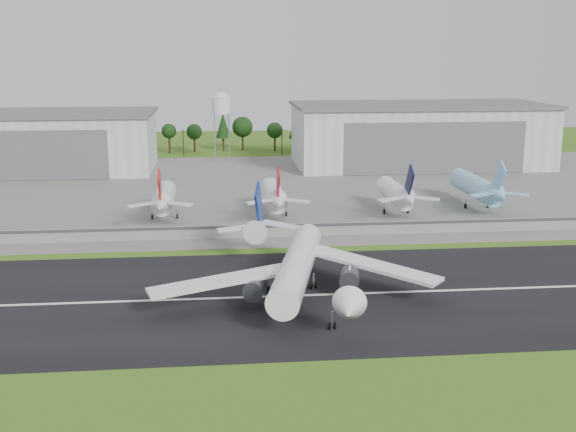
{
  "coord_description": "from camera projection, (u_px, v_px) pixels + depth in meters",
  "views": [
    {
      "loc": [
        -7.73,
        -122.01,
        46.94
      ],
      "look_at": [
        8.6,
        40.0,
        9.0
      ],
      "focal_mm": 45.0,
      "sensor_mm": 36.0,
      "label": 1
    }
  ],
  "objects": [
    {
      "name": "hangar_east",
      "position": [
        419.0,
        135.0,
        293.91
      ],
      "size": [
        102.0,
        47.0,
        25.2
      ],
      "color": "silver",
      "rests_on": "ground"
    },
    {
      "name": "water_tower",
      "position": [
        221.0,
        103.0,
        302.84
      ],
      "size": [
        8.4,
        8.4,
        29.4
      ],
      "color": "#99999E",
      "rests_on": "ground"
    },
    {
      "name": "parked_jet_skyblue",
      "position": [
        479.0,
        188.0,
        214.09
      ],
      "size": [
        7.36,
        37.29,
        17.02
      ],
      "color": "#87C5E9",
      "rests_on": "ground"
    },
    {
      "name": "blast_fence",
      "position": [
        248.0,
        231.0,
        182.51
      ],
      "size": [
        240.0,
        0.61,
        3.5
      ],
      "color": "gray",
      "rests_on": "ground"
    },
    {
      "name": "utility_poles",
      "position": [
        233.0,
        156.0,
        323.44
      ],
      "size": [
        230.0,
        3.0,
        12.0
      ],
      "primitive_type": null,
      "color": "black",
      "rests_on": "ground"
    },
    {
      "name": "main_airliner",
      "position": [
        298.0,
        273.0,
        138.53
      ],
      "size": [
        55.86,
        58.78,
        18.17
      ],
      "rotation": [
        0.0,
        0.0,
        2.92
      ],
      "color": "white",
      "rests_on": "runway"
    },
    {
      "name": "apron",
      "position": [
        239.0,
        189.0,
        245.91
      ],
      "size": [
        320.0,
        150.0,
        0.1
      ],
      "primitive_type": "cube",
      "color": "slate",
      "rests_on": "ground"
    },
    {
      "name": "parked_jet_red_b",
      "position": [
        274.0,
        196.0,
        203.24
      ],
      "size": [
        7.36,
        31.29,
        16.78
      ],
      "color": "white",
      "rests_on": "ground"
    },
    {
      "name": "runway_centerline",
      "position": [
        259.0,
        297.0,
        139.3
      ],
      "size": [
        220.0,
        1.0,
        0.02
      ],
      "primitive_type": "cube",
      "color": "white",
      "rests_on": "runway"
    },
    {
      "name": "ground",
      "position": [
        263.0,
        316.0,
        129.64
      ],
      "size": [
        600.0,
        600.0,
        0.0
      ],
      "primitive_type": "plane",
      "color": "#396117",
      "rests_on": "ground"
    },
    {
      "name": "parked_jet_navy",
      "position": [
        398.0,
        194.0,
        206.72
      ],
      "size": [
        7.36,
        31.29,
        16.7
      ],
      "color": "white",
      "rests_on": "ground"
    },
    {
      "name": "treeline",
      "position": [
        232.0,
        151.0,
        337.97
      ],
      "size": [
        320.0,
        16.0,
        22.0
      ],
      "primitive_type": null,
      "color": "black",
      "rests_on": "ground"
    },
    {
      "name": "runway",
      "position": [
        259.0,
        297.0,
        139.32
      ],
      "size": [
        320.0,
        60.0,
        0.1
      ],
      "primitive_type": "cube",
      "color": "black",
      "rests_on": "ground"
    },
    {
      "name": "parked_jet_red_a",
      "position": [
        164.0,
        199.0,
        200.23
      ],
      "size": [
        7.36,
        31.29,
        16.62
      ],
      "color": "silver",
      "rests_on": "ground"
    },
    {
      "name": "hangar_west",
      "position": [
        28.0,
        142.0,
        278.99
      ],
      "size": [
        97.0,
        44.0,
        23.2
      ],
      "color": "silver",
      "rests_on": "ground"
    }
  ]
}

